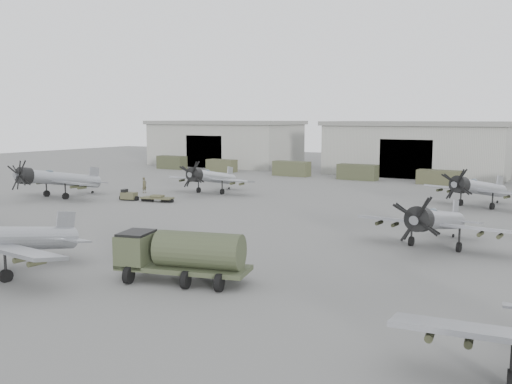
# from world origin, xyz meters

# --- Properties ---
(ground) EXTENTS (220.00, 220.00, 0.00)m
(ground) POSITION_xyz_m (0.00, 0.00, 0.00)
(ground) COLOR #535351
(ground) RESTS_ON ground
(hangar_left) EXTENTS (29.00, 14.80, 8.70)m
(hangar_left) POSITION_xyz_m (-38.00, 61.96, 4.37)
(hangar_left) COLOR gray
(hangar_left) RESTS_ON ground
(hangar_center) EXTENTS (29.00, 14.80, 8.70)m
(hangar_center) POSITION_xyz_m (0.00, 61.96, 4.37)
(hangar_center) COLOR gray
(hangar_center) RESTS_ON ground
(support_truck_0) EXTENTS (5.49, 2.20, 2.38)m
(support_truck_0) POSITION_xyz_m (-41.53, 50.00, 1.19)
(support_truck_0) COLOR #353925
(support_truck_0) RESTS_ON ground
(support_truck_1) EXTENTS (5.23, 2.20, 2.13)m
(support_truck_1) POSITION_xyz_m (-30.50, 50.00, 1.07)
(support_truck_1) COLOR #3F412A
(support_truck_1) RESTS_ON ground
(support_truck_2) EXTENTS (5.97, 2.20, 2.36)m
(support_truck_2) POSITION_xyz_m (-16.88, 50.00, 1.18)
(support_truck_2) COLOR #3D412A
(support_truck_2) RESTS_ON ground
(support_truck_3) EXTENTS (5.98, 2.20, 2.32)m
(support_truck_3) POSITION_xyz_m (-5.68, 50.00, 1.16)
(support_truck_3) COLOR #373B26
(support_truck_3) RESTS_ON ground
(support_truck_4) EXTENTS (5.78, 2.20, 2.03)m
(support_truck_4) POSITION_xyz_m (6.25, 50.00, 1.01)
(support_truck_4) COLOR #3D3D28
(support_truck_4) RESTS_ON ground
(aircraft_mid_0) EXTENTS (12.47, 11.22, 4.96)m
(aircraft_mid_0) POSITION_xyz_m (-28.54, 13.14, 2.26)
(aircraft_mid_0) COLOR gray
(aircraft_mid_0) RESTS_ON ground
(aircraft_mid_2) EXTENTS (11.26, 10.13, 4.49)m
(aircraft_mid_2) POSITION_xyz_m (15.70, 9.57, 2.04)
(aircraft_mid_2) COLOR gray
(aircraft_mid_2) RESTS_ON ground
(aircraft_far_0) EXTENTS (11.31, 10.18, 4.51)m
(aircraft_far_0) POSITION_xyz_m (-15.45, 25.64, 2.05)
(aircraft_far_0) COLOR #9EA1A6
(aircraft_far_0) RESTS_ON ground
(aircraft_far_1) EXTENTS (11.44, 10.30, 4.58)m
(aircraft_far_1) POSITION_xyz_m (14.64, 30.87, 2.08)
(aircraft_far_1) COLOR #999BA1
(aircraft_far_1) RESTS_ON ground
(fuel_tanker) EXTENTS (7.93, 4.82, 2.91)m
(fuel_tanker) POSITION_xyz_m (5.47, -6.08, 1.67)
(fuel_tanker) COLOR #343B26
(fuel_tanker) RESTS_ON ground
(tug_trailer) EXTENTS (6.38, 2.45, 1.26)m
(tug_trailer) POSITION_xyz_m (-18.58, 16.55, 0.47)
(tug_trailer) COLOR #403F2A
(tug_trailer) RESTS_ON ground
(ground_crew) EXTENTS (0.47, 0.72, 1.96)m
(ground_crew) POSITION_xyz_m (-22.72, 21.93, 0.98)
(ground_crew) COLOR #3E3B28
(ground_crew) RESTS_ON ground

